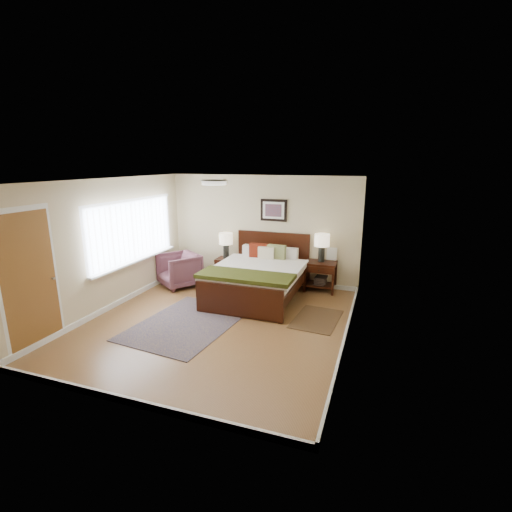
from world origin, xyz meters
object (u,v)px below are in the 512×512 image
armchair (179,270)px  lamp_right (322,243)px  nightstand_right (320,274)px  bed (258,272)px  lamp_left (226,241)px  rug_persian (187,323)px  nightstand_left (226,263)px

armchair → lamp_right: bearing=48.7°
nightstand_right → bed: bearing=-143.7°
nightstand_right → lamp_left: 2.34m
bed → lamp_left: bed is taller
bed → rug_persian: (-0.76, -1.66, -0.55)m
bed → nightstand_right: bearing=36.3°
armchair → lamp_left: bearing=76.9°
nightstand_left → lamp_right: 2.36m
bed → lamp_left: size_ratio=3.64×
nightstand_left → nightstand_right: (2.26, 0.01, -0.03)m
lamp_left → armchair: (-0.84, -0.76, -0.59)m
lamp_left → rug_persian: 2.72m
lamp_right → nightstand_left: bearing=-179.5°
armchair → rug_persian: armchair is taller
nightstand_left → bed: bearing=-37.3°
nightstand_left → rug_persian: bearing=-82.2°
nightstand_right → rug_persian: size_ratio=0.30×
nightstand_left → lamp_left: size_ratio=0.89×
nightstand_right → lamp_right: lamp_right is taller
bed → lamp_right: size_ratio=3.64×
lamp_left → armchair: size_ratio=0.73×
bed → nightstand_right: (1.16, 0.85, -0.15)m
nightstand_right → rug_persian: (-1.92, -2.51, -0.39)m
bed → nightstand_left: size_ratio=4.09×
nightstand_right → armchair: bearing=-166.6°
bed → nightstand_left: (-1.11, 0.84, -0.13)m
armchair → rug_persian: bearing=-21.2°
lamp_left → rug_persian: size_ratio=0.28×
nightstand_left → nightstand_right: nightstand_right is taller
bed → nightstand_left: 1.40m
lamp_left → rug_persian: bearing=-82.3°
bed → armchair: bed is taller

